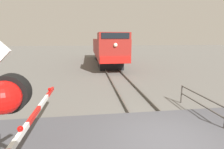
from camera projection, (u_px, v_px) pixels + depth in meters
ground_plane at (168, 145)px, 5.67m from camera, size 160.00×160.00×0.00m
rail_track_left at (147, 144)px, 5.56m from camera, size 0.08×80.00×0.15m
rail_track_right at (189, 141)px, 5.75m from camera, size 0.08×80.00×0.15m
road_surface at (168, 142)px, 5.65m from camera, size 36.00×4.48×0.16m
locomotive at (106, 48)px, 23.93m from camera, size 2.97×17.05×3.89m
guard_railing at (200, 101)px, 7.76m from camera, size 0.08×3.10×0.95m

